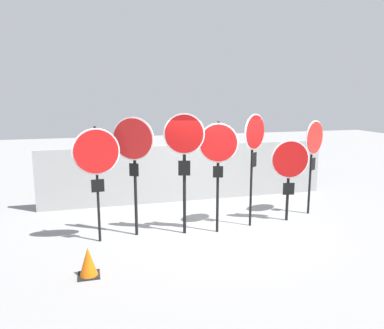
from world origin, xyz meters
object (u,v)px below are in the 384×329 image
Objects in this scene: stop_sign_0 at (96,158)px; stop_sign_2 at (184,147)px; stop_sign_3 at (218,151)px; stop_sign_1 at (133,149)px; stop_sign_4 at (254,141)px; stop_sign_5 at (290,165)px; stop_sign_6 at (314,145)px; traffic_cone_0 at (88,262)px.

stop_sign_0 is 1.82m from stop_sign_2.
stop_sign_0 is 0.97× the size of stop_sign_3.
stop_sign_1 is at bearing -173.72° from stop_sign_3.
stop_sign_4 is at bearing 18.34° from stop_sign_2.
stop_sign_1 is 3.72m from stop_sign_5.
stop_sign_2 is (1.81, -0.01, 0.16)m from stop_sign_0.
stop_sign_6 is at bearing 32.25° from stop_sign_5.
stop_sign_1 reaches higher than stop_sign_5.
stop_sign_0 is at bearing -167.51° from stop_sign_5.
stop_sign_0 reaches higher than traffic_cone_0.
stop_sign_5 is 5.09m from traffic_cone_0.
stop_sign_0 is 5.31m from stop_sign_6.
stop_sign_4 reaches higher than stop_sign_3.
stop_sign_4 is (3.46, 0.07, 0.21)m from stop_sign_0.
stop_sign_2 reaches higher than stop_sign_6.
stop_sign_2 reaches higher than traffic_cone_0.
stop_sign_3 is at bearing 26.08° from traffic_cone_0.
stop_sign_0 is 0.93× the size of stop_sign_1.
stop_sign_1 reaches higher than stop_sign_6.
stop_sign_4 is (0.92, 0.19, 0.16)m from stop_sign_3.
stop_sign_3 is 2.82m from stop_sign_6.
traffic_cone_0 is (-3.70, -1.55, -1.74)m from stop_sign_4.
stop_sign_1 reaches higher than traffic_cone_0.
stop_sign_5 is (2.63, 0.17, -0.55)m from stop_sign_2.
stop_sign_5 is at bearing -3.34° from stop_sign_0.
stop_sign_2 reaches higher than stop_sign_3.
stop_sign_3 is at bearing 18.45° from stop_sign_1.
stop_sign_3 is 1.25× the size of stop_sign_5.
stop_sign_5 is at bearing 19.50° from stop_sign_2.
stop_sign_5 is at bearing 171.44° from stop_sign_6.
stop_sign_3 reaches higher than stop_sign_5.
stop_sign_5 is (0.98, 0.10, -0.60)m from stop_sign_4.
stop_sign_0 is 4.72× the size of traffic_cone_0.
stop_sign_5 is at bearing 19.41° from traffic_cone_0.
stop_sign_0 is at bearing -139.42° from stop_sign_1.
stop_sign_3 is at bearing 157.14° from stop_sign_4.
stop_sign_4 is at bearing 27.43° from stop_sign_3.
stop_sign_1 is 2.70m from stop_sign_4.
stop_sign_3 is 3.47m from traffic_cone_0.
traffic_cone_0 is (-2.05, -1.47, -1.70)m from stop_sign_2.
stop_sign_6 is at bearing 24.13° from stop_sign_2.
stop_sign_1 is 1.30× the size of stop_sign_5.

